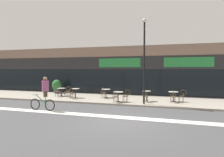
% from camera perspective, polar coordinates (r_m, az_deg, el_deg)
% --- Properties ---
extents(ground_plane, '(120.00, 120.00, 0.00)m').
position_cam_1_polar(ground_plane, '(10.54, 2.29, -11.40)').
color(ground_plane, '#424244').
extents(sidewalk_slab, '(40.00, 5.50, 0.12)m').
position_cam_1_polar(sidewalk_slab, '(17.49, 9.04, -5.66)').
color(sidewalk_slab, gray).
rests_on(sidewalk_slab, ground).
extents(storefront_facade, '(40.00, 4.06, 4.69)m').
position_cam_1_polar(storefront_facade, '(21.97, 11.13, 1.96)').
color(storefront_facade, '#7F6656').
rests_on(storefront_facade, ground).
extents(bike_lane_stripe, '(36.00, 0.70, 0.01)m').
position_cam_1_polar(bike_lane_stripe, '(11.54, 3.81, -10.16)').
color(bike_lane_stripe, silver).
rests_on(bike_lane_stripe, ground).
extents(bistro_table_0, '(0.72, 0.72, 0.70)m').
position_cam_1_polar(bistro_table_0, '(20.01, -13.11, -3.03)').
color(bistro_table_0, black).
rests_on(bistro_table_0, sidewalk_slab).
extents(bistro_table_1, '(0.65, 0.65, 0.78)m').
position_cam_1_polar(bistro_table_1, '(18.50, -9.50, -3.31)').
color(bistro_table_1, black).
rests_on(bistro_table_1, sidewalk_slab).
extents(bistro_table_2, '(0.74, 0.74, 0.72)m').
position_cam_1_polar(bistro_table_2, '(18.42, -1.61, -3.41)').
color(bistro_table_2, black).
rests_on(bistro_table_2, sidewalk_slab).
extents(bistro_table_3, '(0.73, 0.73, 0.73)m').
position_cam_1_polar(bistro_table_3, '(16.10, 1.61, -4.23)').
color(bistro_table_3, black).
rests_on(bistro_table_3, sidewalk_slab).
extents(bistro_table_4, '(0.61, 0.61, 0.77)m').
position_cam_1_polar(bistro_table_4, '(16.57, 9.05, -4.01)').
color(bistro_table_4, black).
rests_on(bistro_table_4, sidewalk_slab).
extents(bistro_table_5, '(0.71, 0.71, 0.74)m').
position_cam_1_polar(bistro_table_5, '(16.76, 15.72, -4.05)').
color(bistro_table_5, black).
rests_on(bistro_table_5, sidewalk_slab).
extents(cafe_chair_0_near, '(0.43, 0.59, 0.90)m').
position_cam_1_polar(cafe_chair_0_near, '(19.48, -14.09, -3.15)').
color(cafe_chair_0_near, '#4C3823').
rests_on(cafe_chair_0_near, sidewalk_slab).
extents(cafe_chair_0_side, '(0.60, 0.45, 0.90)m').
position_cam_1_polar(cafe_chair_0_side, '(19.70, -11.54, -3.07)').
color(cafe_chair_0_side, '#4C3823').
rests_on(cafe_chair_0_side, sidewalk_slab).
extents(cafe_chair_1_near, '(0.42, 0.59, 0.90)m').
position_cam_1_polar(cafe_chair_1_near, '(17.96, -10.46, -3.60)').
color(cafe_chair_1_near, '#4C3823').
rests_on(cafe_chair_1_near, sidewalk_slab).
extents(cafe_chair_1_side, '(0.59, 0.42, 0.90)m').
position_cam_1_polar(cafe_chair_1_side, '(18.80, -11.19, -3.33)').
color(cafe_chair_1_side, '#4C3823').
rests_on(cafe_chair_1_side, sidewalk_slab).
extents(cafe_chair_2_near, '(0.44, 0.59, 0.90)m').
position_cam_1_polar(cafe_chair_2_near, '(17.84, -2.33, -3.60)').
color(cafe_chair_2_near, '#4C3823').
rests_on(cafe_chair_2_near, sidewalk_slab).
extents(cafe_chair_3_near, '(0.43, 0.59, 0.90)m').
position_cam_1_polar(cafe_chair_3_near, '(15.51, 0.91, -4.52)').
color(cafe_chair_3_near, '#4C3823').
rests_on(cafe_chair_3_near, sidewalk_slab).
extents(cafe_chair_3_side, '(0.58, 0.41, 0.90)m').
position_cam_1_polar(cafe_chair_3_side, '(15.93, 3.77, -4.34)').
color(cafe_chair_3_side, '#4C3823').
rests_on(cafe_chair_3_side, sidewalk_slab).
extents(cafe_chair_4_near, '(0.41, 0.58, 0.90)m').
position_cam_1_polar(cafe_chair_4_near, '(15.96, 8.66, -4.35)').
color(cafe_chair_4_near, '#4C3823').
rests_on(cafe_chair_4_near, sidewalk_slab).
extents(cafe_chair_5_near, '(0.45, 0.60, 0.90)m').
position_cam_1_polar(cafe_chair_5_near, '(16.14, 15.65, -4.34)').
color(cafe_chair_5_near, '#4C3823').
rests_on(cafe_chair_5_near, sidewalk_slab).
extents(cafe_chair_5_side, '(0.59, 0.43, 0.90)m').
position_cam_1_polar(cafe_chair_5_side, '(16.73, 17.87, -4.12)').
color(cafe_chair_5_side, '#4C3823').
rests_on(cafe_chair_5_side, sidewalk_slab).
extents(planter_pot, '(0.91, 0.91, 1.34)m').
position_cam_1_polar(planter_pot, '(22.43, -14.26, -1.89)').
color(planter_pot, '#4C4C51').
rests_on(planter_pot, sidewalk_slab).
extents(lamp_post, '(0.26, 0.26, 5.84)m').
position_cam_1_polar(lamp_post, '(15.11, 8.43, 5.96)').
color(lamp_post, black).
rests_on(lamp_post, sidewalk_slab).
extents(cyclist_0, '(1.78, 0.48, 2.06)m').
position_cam_1_polar(cyclist_0, '(13.90, -17.23, -3.29)').
color(cyclist_0, black).
rests_on(cyclist_0, ground).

